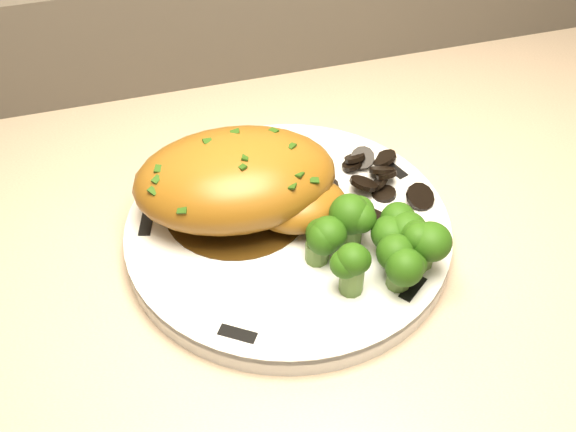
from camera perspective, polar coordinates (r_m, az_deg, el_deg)
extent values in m
cylinder|color=silver|center=(0.61, 0.00, -1.28)|extent=(0.35, 0.35, 0.02)
cube|color=black|center=(0.66, 8.36, 3.67)|extent=(0.02, 0.03, 0.00)
cube|color=black|center=(0.68, -3.07, 6.06)|extent=(0.03, 0.01, 0.00)
cube|color=black|center=(0.61, -11.12, -0.62)|extent=(0.02, 0.03, 0.00)
cube|color=black|center=(0.53, -4.01, -9.30)|extent=(0.03, 0.02, 0.00)
cube|color=black|center=(0.56, 9.83, -5.65)|extent=(0.03, 0.03, 0.00)
cylinder|color=#342009|center=(0.62, -4.03, 0.70)|extent=(0.12, 0.12, 0.00)
ellipsoid|color=#915B19|center=(0.59, -4.19, 2.95)|extent=(0.18, 0.13, 0.06)
ellipsoid|color=#915B19|center=(0.59, 0.95, 0.88)|extent=(0.08, 0.06, 0.04)
cube|color=#20410D|center=(0.58, -9.34, 4.54)|extent=(0.01, 0.01, 0.00)
cube|color=#20410D|center=(0.58, -7.40, 5.14)|extent=(0.01, 0.01, 0.00)
cube|color=#20410D|center=(0.58, -5.43, 5.57)|extent=(0.01, 0.01, 0.00)
cube|color=#20410D|center=(0.58, -3.45, 5.83)|extent=(0.01, 0.01, 0.00)
cube|color=#20410D|center=(0.58, -1.47, 5.94)|extent=(0.01, 0.01, 0.00)
cube|color=#20410D|center=(0.59, 0.48, 5.85)|extent=(0.01, 0.01, 0.00)
cylinder|color=black|center=(0.64, 8.29, 2.54)|extent=(0.02, 0.02, 0.01)
cylinder|color=black|center=(0.64, 7.88, 3.19)|extent=(0.02, 0.02, 0.01)
cylinder|color=black|center=(0.64, 7.18, 3.72)|extent=(0.02, 0.02, 0.01)
cylinder|color=black|center=(0.65, 6.19, 3.42)|extent=(0.02, 0.02, 0.01)
cylinder|color=black|center=(0.65, 5.17, 3.62)|extent=(0.02, 0.02, 0.01)
cylinder|color=black|center=(0.64, 4.16, 3.66)|extent=(0.02, 0.02, 0.02)
cylinder|color=black|center=(0.64, 3.24, 2.87)|extent=(0.03, 0.03, 0.01)
cylinder|color=black|center=(0.63, 2.59, 2.64)|extent=(0.03, 0.03, 0.00)
cylinder|color=black|center=(0.62, 2.27, 2.35)|extent=(0.03, 0.03, 0.01)
cylinder|color=black|center=(0.62, 2.28, 1.38)|extent=(0.02, 0.02, 0.02)
cylinder|color=black|center=(0.61, 2.71, 1.15)|extent=(0.03, 0.03, 0.01)
cylinder|color=black|center=(0.61, 3.47, 1.04)|extent=(0.03, 0.03, 0.01)
cylinder|color=black|center=(0.61, 4.43, 0.43)|extent=(0.03, 0.03, 0.01)
cylinder|color=black|center=(0.61, 5.54, 0.68)|extent=(0.03, 0.03, 0.01)
cylinder|color=black|center=(0.61, 6.64, 1.12)|extent=(0.03, 0.03, 0.02)
cylinder|color=black|center=(0.62, 7.48, 1.04)|extent=(0.03, 0.03, 0.02)
cylinder|color=black|center=(0.63, 8.13, 1.74)|extent=(0.04, 0.04, 0.01)
cylinder|color=black|center=(0.63, 8.44, 2.49)|extent=(0.03, 0.03, 0.01)
cylinder|color=#517230|center=(0.56, 2.32, -2.66)|extent=(0.02, 0.02, 0.02)
sphere|color=#153608|center=(0.55, 2.37, -1.49)|extent=(0.03, 0.03, 0.03)
cylinder|color=#517230|center=(0.58, 4.95, -1.31)|extent=(0.02, 0.02, 0.02)
sphere|color=#153608|center=(0.57, 5.05, -0.14)|extent=(0.03, 0.03, 0.03)
cylinder|color=#517230|center=(0.58, 8.38, -1.76)|extent=(0.02, 0.02, 0.02)
sphere|color=#153608|center=(0.57, 8.55, -0.60)|extent=(0.03, 0.03, 0.03)
cylinder|color=#517230|center=(0.55, 5.04, -5.03)|extent=(0.02, 0.02, 0.02)
sphere|color=#153608|center=(0.53, 5.15, -3.87)|extent=(0.03, 0.03, 0.03)
cylinder|color=#517230|center=(0.55, 8.78, -4.60)|extent=(0.02, 0.02, 0.02)
sphere|color=#153608|center=(0.54, 8.97, -3.45)|extent=(0.03, 0.03, 0.03)
cylinder|color=#517230|center=(0.57, 10.60, -2.89)|extent=(0.02, 0.02, 0.02)
sphere|color=#153608|center=(0.56, 10.82, -1.74)|extent=(0.03, 0.03, 0.03)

